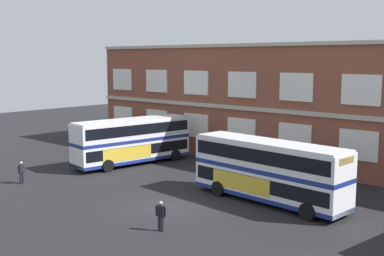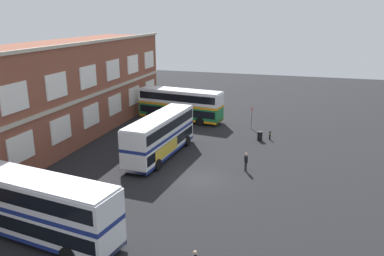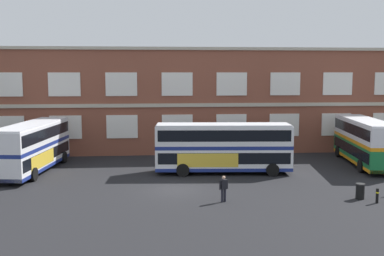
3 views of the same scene
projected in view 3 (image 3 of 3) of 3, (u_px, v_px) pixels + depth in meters
ground_plane at (174, 183)px, 35.13m from camera, size 120.00×120.00×0.00m
brick_terminal_building at (175, 101)px, 50.40m from camera, size 49.02×8.19×10.71m
double_decker_near at (33, 146)px, 38.86m from camera, size 4.09×11.25×4.07m
double_decker_middle at (223, 147)px, 38.37m from camera, size 11.16×3.47×4.07m
double_decker_far at (365, 141)px, 41.83m from camera, size 4.04×11.25×4.07m
waiting_passenger at (224, 188)px, 29.93m from camera, size 0.63×0.37×1.70m
station_litter_bin at (360, 191)px, 30.68m from camera, size 0.60×0.60×1.03m
safety_bollard_west at (377, 195)px, 29.72m from camera, size 0.19×0.19×0.95m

